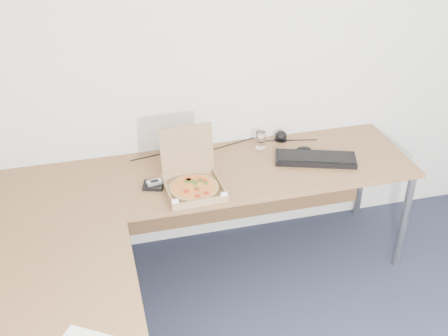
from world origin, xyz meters
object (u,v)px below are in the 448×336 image
object	(u,v)px
pizza_box	(193,184)
keyboard	(315,159)
drinking_glass	(261,140)
wallet	(153,185)
desk	(171,225)

from	to	relation	value
pizza_box	keyboard	distance (m)	0.82
drinking_glass	keyboard	bearing A→B (deg)	-42.46
wallet	desk	bearing A→B (deg)	-67.11
drinking_glass	wallet	world-z (taller)	drinking_glass
desk	wallet	bearing A→B (deg)	96.29
pizza_box	drinking_glass	bearing A→B (deg)	33.53
pizza_box	keyboard	size ratio (longest dim) A/B	0.74
keyboard	drinking_glass	bearing A→B (deg)	156.73
desk	drinking_glass	xyz separation A→B (m)	(0.71, 0.64, 0.08)
drinking_glass	wallet	xyz separation A→B (m)	(-0.75, -0.29, -0.05)
pizza_box	keyboard	xyz separation A→B (m)	(0.81, 0.13, -0.02)
pizza_box	wallet	distance (m)	0.24
desk	pizza_box	xyz separation A→B (m)	(0.18, 0.26, 0.07)
drinking_glass	wallet	bearing A→B (deg)	-158.43
desk	wallet	distance (m)	0.35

